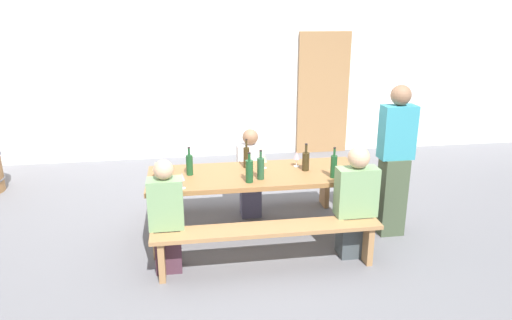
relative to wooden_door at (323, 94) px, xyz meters
The scene contains 21 objects.
ground_plane 3.66m from the wooden_door, 118.37° to the right, with size 24.00×24.00×0.00m, color slate.
back_wall 1.76m from the wooden_door, behind, with size 14.00×0.20×3.20m, color white.
wooden_door is the anchor object (origin of this frame).
tasting_table 3.53m from the wooden_door, 118.37° to the right, with size 2.34×0.85×0.75m.
bench_near 4.22m from the wooden_door, 113.62° to the right, with size 2.24×0.30×0.45m.
bench_far 2.97m from the wooden_door, 125.23° to the right, with size 2.24×0.30×0.45m.
wine_bottle_0 3.37m from the wooden_door, 121.21° to the right, with size 0.07×0.07×0.33m.
wine_bottle_1 3.28m from the wooden_door, 109.85° to the right, with size 0.08×0.08×0.31m.
wine_bottle_2 3.85m from the wooden_door, 128.17° to the right, with size 0.07×0.07×0.31m.
wine_bottle_3 3.47m from the wooden_door, 104.70° to the right, with size 0.07×0.07×0.33m.
wine_bottle_4 3.80m from the wooden_door, 117.95° to the right, with size 0.08×0.08×0.32m.
wine_bottle_5 3.67m from the wooden_door, 116.70° to the right, with size 0.08×0.08×0.32m.
wine_glass_0 3.16m from the wooden_door, 111.90° to the right, with size 0.08×0.08×0.17m.
wine_glass_1 3.32m from the wooden_door, 117.90° to the right, with size 0.07×0.07×0.17m.
wine_glass_2 4.11m from the wooden_door, 131.69° to the right, with size 0.08×0.08×0.18m.
wine_glass_3 4.08m from the wooden_door, 130.36° to the right, with size 0.07×0.07×0.18m.
wine_glass_4 4.22m from the wooden_door, 125.69° to the right, with size 0.06×0.06×0.17m.
seated_guest_near_0 4.53m from the wooden_door, 125.63° to the right, with size 0.33×0.24×1.13m.
seated_guest_near_1 3.77m from the wooden_door, 101.33° to the right, with size 0.41×0.24×1.17m.
seated_guest_far_0 3.05m from the wooden_door, 123.24° to the right, with size 0.32×0.24×1.10m.
standing_host 3.25m from the wooden_door, 92.58° to the right, with size 0.37×0.24×1.70m.
Camera 1 is at (-0.75, -4.78, 2.45)m, focal length 33.05 mm.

